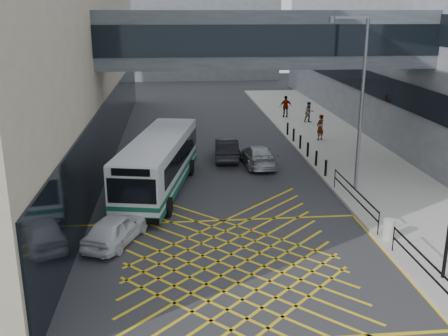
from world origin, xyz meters
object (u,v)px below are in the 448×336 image
object	(u,v)px
car_white	(116,229)
pedestrian_c	(286,107)
car_silver	(258,155)
pedestrian_a	(320,127)
car_dark	(227,149)
pedestrian_b	(309,112)
bus	(159,163)
street_lamp	(358,95)
litter_bin	(389,229)

from	to	relation	value
car_white	pedestrian_c	distance (m)	26.80
car_silver	pedestrian_a	size ratio (longest dim) A/B	2.37
car_white	pedestrian_c	world-z (taller)	pedestrian_c
car_dark	pedestrian_a	size ratio (longest dim) A/B	2.40
pedestrian_b	car_silver	bearing A→B (deg)	-129.67
bus	street_lamp	size ratio (longest dim) A/B	1.21
car_white	car_silver	xyz separation A→B (m)	(7.39, 10.27, 0.03)
street_lamp	car_silver	bearing A→B (deg)	132.38
car_white	car_silver	world-z (taller)	car_silver
pedestrian_a	pedestrian_b	size ratio (longest dim) A/B	1.08
bus	pedestrian_a	xyz separation A→B (m)	(11.07, 9.48, -0.47)
car_white	pedestrian_a	xyz separation A→B (m)	(12.69, 15.68, 0.43)
car_white	pedestrian_c	bearing A→B (deg)	-94.75
car_silver	pedestrian_c	distance (m)	14.45
car_dark	car_silver	world-z (taller)	car_dark
pedestrian_c	pedestrian_b	bearing A→B (deg)	121.56
bus	car_white	bearing A→B (deg)	-93.22
car_white	pedestrian_b	xyz separation A→B (m)	(13.43, 21.66, 0.36)
car_silver	pedestrian_b	bearing A→B (deg)	-120.76
bus	street_lamp	world-z (taller)	street_lamp
car_white	litter_bin	world-z (taller)	car_white
car_silver	bus	bearing A→B (deg)	32.43
pedestrian_c	street_lamp	bearing A→B (deg)	87.94
car_dark	car_silver	size ratio (longest dim) A/B	1.01
pedestrian_b	pedestrian_c	size ratio (longest dim) A/B	0.91
car_dark	pedestrian_b	world-z (taller)	pedestrian_b
bus	litter_bin	distance (m)	11.80
bus	pedestrian_a	size ratio (longest dim) A/B	5.80
car_silver	pedestrian_a	xyz separation A→B (m)	(5.31, 5.41, 0.40)
street_lamp	litter_bin	bearing A→B (deg)	-90.47
pedestrian_a	bus	bearing A→B (deg)	5.46
street_lamp	pedestrian_b	size ratio (longest dim) A/B	5.16
bus	car_dark	bearing A→B (deg)	66.11
bus	car_silver	bearing A→B (deg)	46.70
car_dark	pedestrian_a	bearing A→B (deg)	-147.62
car_white	street_lamp	distance (m)	13.27
pedestrian_b	street_lamp	bearing A→B (deg)	-108.55
car_white	pedestrian_a	distance (m)	20.18
bus	car_white	distance (m)	6.47
car_white	car_silver	bearing A→B (deg)	-103.91
car_white	car_dark	distance (m)	13.19
bus	car_dark	xyz separation A→B (m)	(4.05, 5.72, -0.85)
car_white	car_silver	size ratio (longest dim) A/B	0.93
bus	pedestrian_b	xyz separation A→B (m)	(11.81, 15.46, -0.53)
pedestrian_a	pedestrian_c	world-z (taller)	pedestrian_c
pedestrian_a	pedestrian_c	size ratio (longest dim) A/B	0.98
street_lamp	pedestrian_a	xyz separation A→B (m)	(1.25, 10.61, -3.98)
car_white	litter_bin	bearing A→B (deg)	-163.39
litter_bin	pedestrian_b	world-z (taller)	pedestrian_b
car_silver	pedestrian_b	distance (m)	12.89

